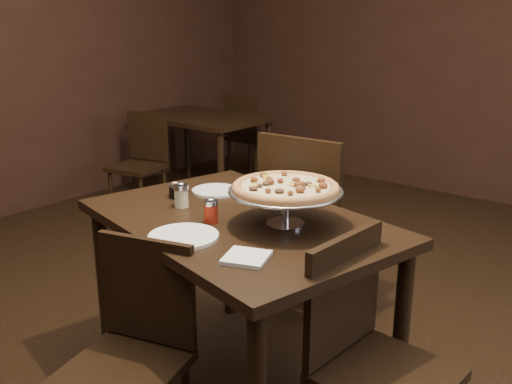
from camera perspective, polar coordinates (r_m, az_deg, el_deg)
The scene contains 16 objects.
room at distance 2.06m, azimuth -0.27°, elevation 12.80°, with size 6.04×7.04×2.84m.
dining_table at distance 2.33m, azimuth -1.73°, elevation -4.98°, with size 1.41×1.10×0.78m.
background_table at distance 5.20m, azimuth -5.46°, elevation 6.58°, with size 1.15×0.77×0.72m.
pizza_stand at distance 2.17m, azimuth 2.98°, elevation 0.40°, with size 0.44×0.44×0.18m.
parmesan_shaker at distance 2.43m, azimuth -7.48°, elevation -0.32°, with size 0.06×0.06×0.11m.
pepper_flake_shaker at distance 2.23m, azimuth -4.53°, elevation -1.87°, with size 0.06×0.06×0.10m.
packet_caddy at distance 2.57m, azimuth -7.76°, elevation 0.07°, with size 0.08×0.08×0.07m.
napkin_stack at distance 1.90m, azimuth -0.95°, elevation -6.58°, with size 0.14×0.14×0.02m, color white.
plate_left at distance 2.64m, azimuth -4.08°, elevation 0.15°, with size 0.22×0.22×0.01m, color white.
plate_near at distance 2.10m, azimuth -7.26°, elevation -4.42°, with size 0.26×0.26×0.01m, color white.
serving_spatula at distance 2.18m, azimuth 0.68°, elevation 0.32°, with size 0.12×0.12×0.02m.
chair_far at distance 3.00m, azimuth 5.45°, elevation -2.69°, with size 0.49×0.49×1.00m.
chair_near at distance 2.12m, azimuth -12.20°, elevation -14.89°, with size 0.47×0.47×0.82m.
chair_side at distance 2.03m, azimuth 11.29°, elevation -15.52°, with size 0.43×0.43×0.87m.
bg_chair_far at distance 5.63m, azimuth -0.76°, elevation 5.97°, with size 0.42×0.42×0.88m.
bg_chair_near at distance 4.79m, azimuth -11.41°, elevation 3.26°, with size 0.45×0.45×0.82m.
Camera 1 is at (1.34, -1.58, 1.55)m, focal length 40.00 mm.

